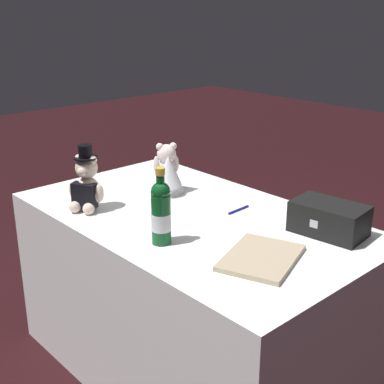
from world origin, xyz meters
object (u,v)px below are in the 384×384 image
teddy_bear_groom (87,185)px  champagne_bottle (161,212)px  signing_pen (239,209)px  teddy_bear_bride (167,172)px  guestbook (261,258)px  gift_case_black (329,219)px

teddy_bear_groom → champagne_bottle: size_ratio=0.97×
teddy_bear_groom → signing_pen: size_ratio=2.11×
teddy_bear_groom → signing_pen: bearing=46.2°
teddy_bear_bride → guestbook: size_ratio=0.77×
champagne_bottle → guestbook: size_ratio=0.95×
champagne_bottle → gift_case_black: champagne_bottle is taller
teddy_bear_bride → champagne_bottle: size_ratio=0.81×
teddy_bear_groom → teddy_bear_bride: teddy_bear_groom is taller
teddy_bear_bride → guestbook: 0.75m
teddy_bear_bride → guestbook: teddy_bear_bride is taller
teddy_bear_groom → gift_case_black: (0.81, 0.53, -0.05)m
champagne_bottle → signing_pen: (-0.02, 0.44, -0.11)m
champagne_bottle → gift_case_black: bearing=55.2°
champagne_bottle → guestbook: (0.33, 0.16, -0.11)m
gift_case_black → guestbook: bearing=-94.2°
signing_pen → guestbook: 0.45m
teddy_bear_groom → gift_case_black: bearing=32.9°
teddy_bear_groom → teddy_bear_bride: (0.07, 0.37, -0.00)m
teddy_bear_bride → gift_case_black: (0.75, 0.15, -0.04)m
signing_pen → gift_case_black: gift_case_black is taller
signing_pen → gift_case_black: 0.39m
champagne_bottle → signing_pen: champagne_bottle is taller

